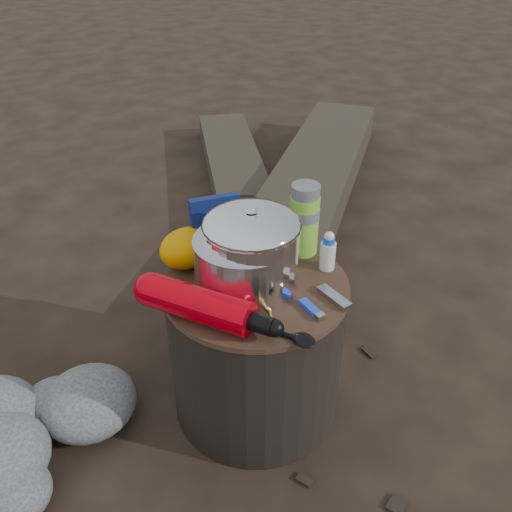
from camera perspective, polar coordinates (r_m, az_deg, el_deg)
ground at (r=1.55m, az=-0.00°, el=-14.90°), size 60.00×60.00×0.00m
stump at (r=1.40m, az=-0.00°, el=-9.51°), size 0.43×0.43×0.40m
rock_ring at (r=1.32m, az=-17.22°, el=-23.12°), size 0.39×0.86×0.17m
log_main at (r=2.39m, az=5.52°, el=6.75°), size 1.77×1.33×0.16m
log_small at (r=2.59m, az=-2.03°, el=8.56°), size 0.89×1.29×0.11m
foil_windscreen at (r=1.22m, az=-1.23°, el=-0.97°), size 0.23×0.23×0.14m
camping_pot at (r=1.19m, az=-0.46°, el=0.39°), size 0.21×0.21×0.21m
fuel_bottle at (r=1.16m, az=-6.01°, el=-5.06°), size 0.21×0.32×0.08m
thermos at (r=1.35m, az=5.06°, el=3.82°), size 0.07×0.07×0.18m
travel_mug at (r=1.39m, az=-1.15°, el=3.48°), size 0.08×0.08×0.12m
stuff_sack at (r=1.32m, az=-7.21°, el=0.84°), size 0.14×0.11×0.10m
food_pouch at (r=1.34m, az=-4.18°, el=3.07°), size 0.12×0.07×0.16m
lighter at (r=1.20m, az=5.65°, el=-5.36°), size 0.03×0.08×0.01m
multitool at (r=1.24m, az=8.18°, el=-4.31°), size 0.03×0.09×0.01m
spork at (r=1.14m, az=1.45°, el=-7.68°), size 0.10×0.16×0.01m
squeeze_bottle at (r=1.31m, az=7.54°, el=0.38°), size 0.04×0.04×0.09m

